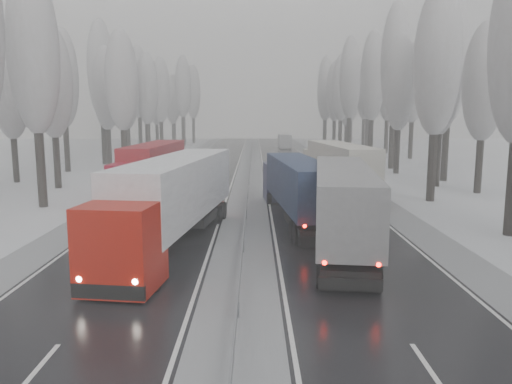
{
  "coord_description": "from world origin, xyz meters",
  "views": [
    {
      "loc": [
        0.57,
        -11.91,
        6.77
      ],
      "look_at": [
        0.66,
        17.48,
        2.2
      ],
      "focal_mm": 35.0,
      "sensor_mm": 36.0,
      "label": 1
    }
  ],
  "objects_px": {
    "truck_blue_box": "(296,184)",
    "truck_cream_box": "(337,164)",
    "box_truck_distant": "(284,141)",
    "truck_grey_tarp": "(342,199)",
    "truck_red_red": "(152,165)",
    "truck_red_white": "(173,196)"
  },
  "relations": [
    {
      "from": "truck_blue_box",
      "to": "truck_cream_box",
      "type": "xyz_separation_m",
      "value": [
        4.5,
        11.29,
        0.2
      ]
    },
    {
      "from": "box_truck_distant",
      "to": "truck_red_red",
      "type": "xyz_separation_m",
      "value": [
        -14.81,
        -58.27,
        1.03
      ]
    },
    {
      "from": "truck_blue_box",
      "to": "truck_red_white",
      "type": "xyz_separation_m",
      "value": [
        -6.83,
        -6.78,
        0.32
      ]
    },
    {
      "from": "truck_red_white",
      "to": "truck_red_red",
      "type": "distance_m",
      "value": 17.95
    },
    {
      "from": "truck_blue_box",
      "to": "truck_cream_box",
      "type": "distance_m",
      "value": 12.15
    },
    {
      "from": "box_truck_distant",
      "to": "truck_red_red",
      "type": "height_order",
      "value": "truck_red_red"
    },
    {
      "from": "box_truck_distant",
      "to": "truck_red_red",
      "type": "relative_size",
      "value": 0.46
    },
    {
      "from": "truck_red_red",
      "to": "truck_grey_tarp",
      "type": "bearing_deg",
      "value": -49.48
    },
    {
      "from": "truck_blue_box",
      "to": "truck_red_red",
      "type": "relative_size",
      "value": 0.93
    },
    {
      "from": "truck_blue_box",
      "to": "truck_red_white",
      "type": "bearing_deg",
      "value": -140.77
    },
    {
      "from": "truck_grey_tarp",
      "to": "truck_cream_box",
      "type": "relative_size",
      "value": 0.97
    },
    {
      "from": "truck_grey_tarp",
      "to": "truck_blue_box",
      "type": "height_order",
      "value": "truck_grey_tarp"
    },
    {
      "from": "box_truck_distant",
      "to": "truck_red_red",
      "type": "bearing_deg",
      "value": -104.76
    },
    {
      "from": "truck_grey_tarp",
      "to": "truck_red_red",
      "type": "xyz_separation_m",
      "value": [
        -13.27,
        17.18,
        0.04
      ]
    },
    {
      "from": "truck_grey_tarp",
      "to": "truck_cream_box",
      "type": "distance_m",
      "value": 18.09
    },
    {
      "from": "truck_red_white",
      "to": "truck_blue_box",
      "type": "bearing_deg",
      "value": 52.42
    },
    {
      "from": "truck_grey_tarp",
      "to": "truck_red_white",
      "type": "height_order",
      "value": "truck_red_white"
    },
    {
      "from": "truck_red_white",
      "to": "box_truck_distant",
      "type": "bearing_deg",
      "value": 89.93
    },
    {
      "from": "truck_blue_box",
      "to": "truck_cream_box",
      "type": "height_order",
      "value": "truck_cream_box"
    },
    {
      "from": "truck_grey_tarp",
      "to": "truck_red_white",
      "type": "xyz_separation_m",
      "value": [
        -8.69,
        -0.17,
        0.18
      ]
    },
    {
      "from": "truck_cream_box",
      "to": "truck_grey_tarp",
      "type": "bearing_deg",
      "value": -104.61
    },
    {
      "from": "truck_cream_box",
      "to": "box_truck_distant",
      "type": "xyz_separation_m",
      "value": [
        -1.1,
        57.55,
        -1.06
      ]
    }
  ]
}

